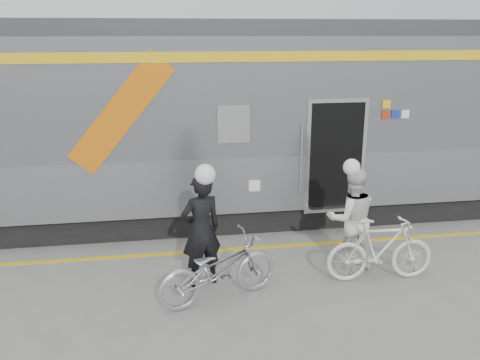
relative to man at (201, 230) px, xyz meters
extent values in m
plane|color=slate|center=(1.49, -0.94, -0.91)|extent=(90.00, 90.00, 0.00)
cube|color=black|center=(0.58, 3.26, -0.66)|extent=(24.00, 2.70, 0.50)
cube|color=#9EA0A5|center=(0.58, 3.26, 0.14)|extent=(24.00, 3.00, 1.10)
cube|color=slate|center=(0.58, 3.26, 1.79)|extent=(24.00, 3.00, 2.20)
cube|color=#38383A|center=(0.58, 3.26, 3.04)|extent=(24.00, 2.64, 0.30)
cube|color=gold|center=(0.58, 1.75, 2.54)|extent=(24.00, 0.02, 0.18)
cube|color=#CB630B|center=(-1.22, 1.75, 1.59)|extent=(1.96, 0.01, 2.19)
cube|color=black|center=(0.78, 1.75, 1.34)|extent=(0.55, 0.02, 0.65)
cube|color=black|center=(2.78, 1.96, 0.64)|extent=(1.05, 0.45, 2.10)
cube|color=silver|center=(2.78, 1.75, 0.64)|extent=(1.20, 0.02, 2.25)
cylinder|color=silver|center=(2.08, 1.73, 0.64)|extent=(0.04, 0.04, 1.40)
cube|color=silver|center=(2.78, 1.71, -0.39)|extent=(1.05, 0.25, 0.06)
cube|color=gold|center=(3.73, 1.75, 1.64)|extent=(0.16, 0.01, 0.16)
cube|color=#A12712|center=(3.73, 1.75, 1.44)|extent=(0.16, 0.01, 0.16)
cube|color=#172B96|center=(3.93, 1.75, 1.44)|extent=(0.16, 0.01, 0.16)
cube|color=silver|center=(4.13, 1.75, 1.44)|extent=(0.16, 0.01, 0.16)
cube|color=silver|center=(1.18, 1.75, 0.14)|extent=(0.22, 0.01, 0.22)
cube|color=gold|center=(1.49, 1.21, -0.91)|extent=(24.00, 0.12, 0.01)
imported|color=black|center=(0.00, 0.00, 0.00)|extent=(0.77, 0.63, 1.82)
imported|color=#AAACB2|center=(0.20, -0.55, -0.41)|extent=(2.02, 1.26, 1.00)
imported|color=silver|center=(2.54, 0.22, -0.04)|extent=(0.88, 0.70, 1.74)
imported|color=silver|center=(2.84, -0.33, -0.38)|extent=(1.78, 0.58, 1.06)
sphere|color=white|center=(0.00, 0.00, 1.07)|extent=(0.32, 0.32, 0.32)
sphere|color=white|center=(2.54, 0.22, 0.97)|extent=(0.28, 0.28, 0.28)
camera|label=1|loc=(-0.58, -7.35, 2.97)|focal=38.00mm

